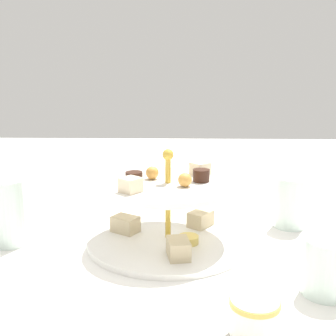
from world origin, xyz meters
The scene contains 7 objects.
ground_plane centered at (0.00, 0.00, 0.00)m, with size 2.40×2.40×0.00m, color white.
tiered_serving_stand centered at (0.00, 0.00, 0.05)m, with size 0.29×0.29×0.17m.
water_glass_tall_right centered at (-0.28, -0.01, 0.06)m, with size 0.07×0.07×0.12m, color silver.
water_glass_short_left centered at (0.22, -0.17, 0.04)m, with size 0.06×0.06×0.08m, color silver.
teacup_with_saucer centered at (0.11, -0.28, 0.02)m, with size 0.09×0.09×0.05m.
butter_knife_left centered at (-0.07, 0.33, 0.00)m, with size 0.17×0.01×0.00m, color silver.
water_glass_mid_back centered at (0.24, 0.09, 0.05)m, with size 0.06×0.06×0.10m, color silver.
Camera 1 is at (0.02, -0.71, 0.31)m, focal length 44.50 mm.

